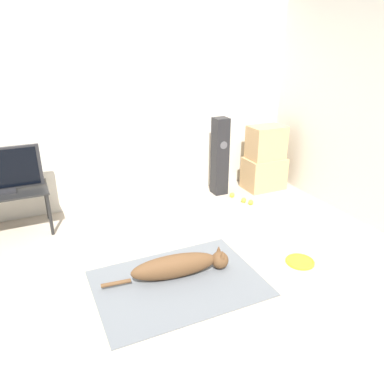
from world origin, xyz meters
TOP-DOWN VIEW (x-y plane):
  - ground_plane at (0.00, 0.00)m, footprint 12.00×12.00m
  - wall_back at (0.00, 2.10)m, footprint 8.00×0.06m
  - area_rug at (0.14, 0.10)m, footprint 1.45×1.04m
  - dog at (0.19, 0.19)m, footprint 1.18×0.27m
  - frisbee at (1.34, -0.09)m, footprint 0.27×0.27m
  - cardboard_box_lower at (2.12, 1.68)m, footprint 0.55×0.38m
  - cardboard_box_upper at (2.12, 1.68)m, footprint 0.49×0.34m
  - floor_speaker at (1.46, 1.78)m, footprint 0.19×0.19m
  - tv_stand at (-1.23, 1.72)m, footprint 0.94×0.49m
  - tennis_ball_by_boxes at (1.60, 1.36)m, footprint 0.07×0.07m
  - tennis_ball_near_speaker at (1.65, 1.26)m, footprint 0.07×0.07m
  - tennis_ball_loose_on_carpet at (1.55, 1.57)m, footprint 0.07×0.07m

SIDE VIEW (x-z plane):
  - ground_plane at x=0.00m, z-range 0.00..0.00m
  - area_rug at x=0.14m, z-range 0.00..0.01m
  - frisbee at x=1.34m, z-range 0.00..0.03m
  - tennis_ball_by_boxes at x=1.60m, z-range 0.00..0.07m
  - tennis_ball_near_speaker at x=1.65m, z-range 0.00..0.07m
  - tennis_ball_loose_on_carpet at x=1.55m, z-range 0.00..0.07m
  - dog at x=0.19m, z-range 0.01..0.23m
  - cardboard_box_lower at x=2.12m, z-range 0.00..0.45m
  - tv_stand at x=-1.23m, z-range 0.19..0.69m
  - floor_speaker at x=1.46m, z-range 0.00..1.05m
  - cardboard_box_upper at x=2.12m, z-range 0.45..0.90m
  - wall_back at x=0.00m, z-range 0.00..2.55m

